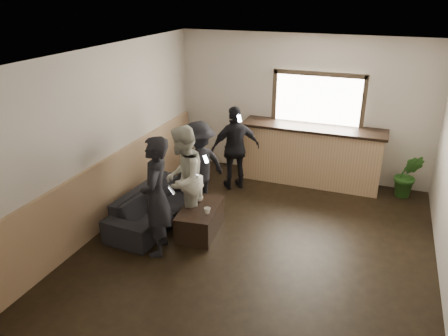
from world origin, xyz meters
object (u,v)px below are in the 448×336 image
at_px(sofa, 157,206).
at_px(person_a, 156,197).
at_px(coffee_table, 200,220).
at_px(potted_plant, 408,176).
at_px(person_c, 199,166).
at_px(bar_counter, 312,151).
at_px(person_d, 235,148).
at_px(person_b, 183,179).
at_px(cup_b, 207,211).
at_px(cup_a, 199,198).

bearing_deg(sofa, person_a, -145.84).
height_order(coffee_table, person_a, person_a).
xyz_separation_m(potted_plant, person_c, (-3.38, -1.72, 0.36)).
height_order(sofa, person_a, person_a).
bearing_deg(potted_plant, bar_counter, 178.52).
xyz_separation_m(person_a, person_d, (0.31, 2.45, -0.08)).
bearing_deg(person_b, person_a, -12.60).
xyz_separation_m(sofa, person_c, (0.45, 0.70, 0.50)).
height_order(cup_b, person_c, person_c).
relative_size(person_b, person_c, 1.09).
bearing_deg(person_d, person_a, 46.39).
bearing_deg(sofa, coffee_table, -90.67).
bearing_deg(person_a, bar_counter, 135.15).
xyz_separation_m(coffee_table, cup_a, (-0.10, 0.20, 0.26)).
xyz_separation_m(bar_counter, cup_a, (-1.35, -2.32, -0.16)).
xyz_separation_m(bar_counter, person_b, (-1.54, -2.49, 0.21)).
distance_m(sofa, person_d, 1.92).
bearing_deg(person_c, person_d, -165.86).
distance_m(person_c, person_d, 1.04).
bearing_deg(potted_plant, person_d, -166.69).
xyz_separation_m(bar_counter, potted_plant, (1.77, -0.05, -0.22)).
bearing_deg(person_b, potted_plant, 118.58).
distance_m(bar_counter, potted_plant, 1.79).
height_order(bar_counter, potted_plant, bar_counter).
xyz_separation_m(sofa, cup_b, (0.98, -0.20, 0.19)).
bearing_deg(person_c, sofa, -1.19).
bearing_deg(sofa, cup_b, -97.98).
relative_size(bar_counter, sofa, 1.38).
bearing_deg(cup_a, cup_b, -50.74).
distance_m(coffee_table, cup_a, 0.35).
xyz_separation_m(person_c, person_d, (0.31, 0.99, 0.02)).
xyz_separation_m(cup_b, person_a, (-0.53, -0.56, 0.40)).
bearing_deg(person_b, bar_counter, 140.39).
bearing_deg(cup_a, person_d, 87.74).
relative_size(coffee_table, person_c, 0.62).
height_order(cup_b, person_b, person_b).
bearing_deg(cup_b, potted_plant, 42.59).
bearing_deg(person_d, cup_a, 51.38).
relative_size(sofa, person_a, 1.11).
bearing_deg(person_a, cup_b, 118.24).
distance_m(bar_counter, person_b, 2.94).
height_order(cup_b, person_a, person_a).
bearing_deg(person_b, sofa, -101.08).
height_order(coffee_table, person_b, person_b).
bearing_deg(sofa, bar_counter, -36.23).
bearing_deg(bar_counter, sofa, -129.88).
height_order(person_a, person_d, person_a).
bearing_deg(cup_a, coffee_table, -63.80).
bearing_deg(bar_counter, potted_plant, -1.48).
distance_m(sofa, person_b, 0.76).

